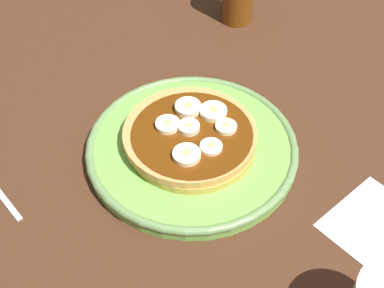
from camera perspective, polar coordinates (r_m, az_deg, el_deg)
ground_plane at (r=73.72cm, az=-0.00°, el=-1.79°), size 140.00×140.00×3.00cm
plate at (r=71.82cm, az=-0.00°, el=-0.44°), size 27.19×27.19×1.96cm
pancake_stack at (r=70.82cm, az=-0.14°, el=0.72°), size 17.15×16.94×2.25cm
banana_slice_0 at (r=70.19cm, az=-0.03°, el=1.81°), size 2.77×2.77×0.95cm
banana_slice_1 at (r=72.17cm, az=2.18°, el=3.29°), size 3.56×3.56×0.92cm
banana_slice_2 at (r=66.85cm, az=-0.55°, el=-1.14°), size 3.43×3.43×0.92cm
banana_slice_3 at (r=70.51cm, az=-2.49°, el=1.96°), size 3.15×3.15×0.86cm
banana_slice_4 at (r=70.31cm, az=3.48°, el=1.71°), size 2.73×2.73×0.82cm
banana_slice_5 at (r=67.93cm, az=1.95°, el=-0.32°), size 2.79×2.79×0.70cm
banana_slice_6 at (r=72.55cm, az=-0.41°, el=3.70°), size 3.43×3.43×1.06cm
napkin at (r=68.70cm, az=18.64°, el=-8.12°), size 12.89×12.89×0.30cm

